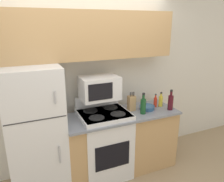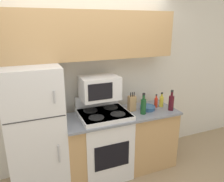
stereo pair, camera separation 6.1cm
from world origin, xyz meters
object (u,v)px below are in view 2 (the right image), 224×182
microwave (100,88)px  bottle_cooking_spray (161,101)px  knife_block (132,103)px  bottle_hot_sauce (156,102)px  stove (104,143)px  bottle_wine_red (171,102)px  bowl (147,108)px  refrigerator (36,131)px  bottle_wine_green (143,106)px

microwave → bottle_cooking_spray: 0.99m
knife_block → bottle_hot_sauce: size_ratio=1.39×
stove → bottle_cooking_spray: 1.05m
bottle_cooking_spray → bottle_wine_red: 0.18m
bowl → stove: bearing=178.5°
refrigerator → bottle_cooking_spray: refrigerator is taller
bottle_wine_green → bottle_cooking_spray: size_ratio=1.36×
stove → bottle_hot_sauce: size_ratio=5.60×
knife_block → refrigerator: bearing=178.9°
stove → knife_block: 0.68m
refrigerator → bottle_wine_red: bearing=-6.9°
bottle_wine_green → bottle_cooking_spray: bottle_wine_green is taller
microwave → bottle_wine_red: (0.99, -0.26, -0.26)m
bottle_hot_sauce → bottle_wine_green: bearing=-154.0°
stove → knife_block: knife_block is taller
refrigerator → stove: bearing=-4.3°
microwave → bottle_wine_green: size_ratio=1.70×
refrigerator → bowl: 1.55m
bowl → bottle_cooking_spray: bearing=6.2°
refrigerator → knife_block: refrigerator is taller
knife_block → bottle_cooking_spray: (0.48, -0.03, -0.02)m
refrigerator → bowl: refrigerator is taller
knife_block → bottle_cooking_spray: 0.48m
knife_block → bowl: 0.25m
refrigerator → stove: size_ratio=1.48×
bottle_wine_green → bottle_hot_sauce: size_ratio=1.50×
bowl → knife_block: bearing=165.4°
bowl → microwave: bearing=170.0°
microwave → bottle_wine_red: size_ratio=1.70×
refrigerator → bottle_hot_sauce: size_ratio=8.26×
refrigerator → knife_block: size_ratio=5.96×
refrigerator → bottle_wine_green: bearing=-7.8°
bottle_wine_green → bottle_wine_red: (0.44, -0.03, 0.00)m
microwave → bowl: (0.69, -0.12, -0.35)m
bottle_wine_green → bottle_wine_red: bearing=-4.2°
bottle_wine_red → bottle_hot_sauce: bottle_wine_red is taller
bottle_wine_green → bottle_cooking_spray: (0.39, 0.14, -0.03)m
knife_block → bottle_wine_red: bearing=-20.7°
bottle_cooking_spray → bottle_hot_sauce: size_ratio=1.10×
refrigerator → bowl: size_ratio=7.39×
microwave → bottle_wine_red: bearing=-14.8°
refrigerator → bottle_cooking_spray: 1.81m
stove → knife_block: bearing=5.3°
bowl → bottle_hot_sauce: bottle_hot_sauce is taller
bowl → bottle_hot_sauce: (0.17, 0.04, 0.05)m
bowl → bottle_wine_red: bearing=-24.9°
bottle_cooking_spray → bottle_wine_red: (0.05, -0.17, 0.03)m
bottle_wine_green → microwave: bearing=157.4°
bowl → bottle_cooking_spray: size_ratio=1.02×
microwave → bottle_hot_sauce: 0.91m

